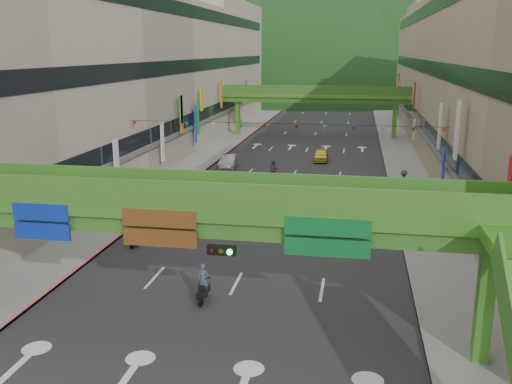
{
  "coord_description": "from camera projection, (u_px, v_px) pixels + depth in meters",
  "views": [
    {
      "loc": [
        5.89,
        -15.29,
        11.94
      ],
      "look_at": [
        0.0,
        18.0,
        3.5
      ],
      "focal_mm": 40.0,
      "sensor_mm": 36.0,
      "label": 1
    }
  ],
  "objects": [
    {
      "name": "pedestrian_dark",
      "position": [
        415.0,
        223.0,
        37.66
      ],
      "size": [
        1.06,
        0.94,
        1.72
      ],
      "primitive_type": "imported",
      "rotation": [
        0.0,
        0.0,
        -0.65
      ],
      "color": "#22212A",
      "rests_on": "ground"
    },
    {
      "name": "car_silver",
      "position": [
        228.0,
        162.0,
        58.73
      ],
      "size": [
        1.9,
        4.47,
        1.43
      ],
      "primitive_type": "imported",
      "rotation": [
        0.0,
        0.0,
        0.09
      ],
      "color": "#98999F",
      "rests_on": "ground"
    },
    {
      "name": "road_slab",
      "position": [
        304.0,
        156.0,
        66.26
      ],
      "size": [
        18.0,
        140.0,
        0.02
      ],
      "primitive_type": "cube",
      "color": "#28282B",
      "rests_on": "ground"
    },
    {
      "name": "building_row_left",
      "position": [
        145.0,
        72.0,
        67.17
      ],
      "size": [
        12.8,
        95.0,
        19.0
      ],
      "color": "#9E937F",
      "rests_on": "ground"
    },
    {
      "name": "curb_right",
      "position": [
        384.0,
        157.0,
        64.7
      ],
      "size": [
        0.2,
        140.0,
        0.18
      ],
      "primitive_type": "cube",
      "color": "gray",
      "rests_on": "ground"
    },
    {
      "name": "bunting_string",
      "position": [
        282.0,
        127.0,
        45.71
      ],
      "size": [
        26.0,
        0.36,
        0.47
      ],
      "color": "black",
      "rests_on": "ground"
    },
    {
      "name": "hill_right",
      "position": [
        417.0,
        88.0,
        186.23
      ],
      "size": [
        208.0,
        176.0,
        128.0
      ],
      "primitive_type": "ellipsoid",
      "color": "#1C4419",
      "rests_on": "ground"
    },
    {
      "name": "scooter_rider_far",
      "position": [
        273.0,
        170.0,
        53.31
      ],
      "size": [
        0.89,
        1.58,
        1.97
      ],
      "color": "maroon",
      "rests_on": "ground"
    },
    {
      "name": "overpass_near",
      "position": [
        223.0,
        228.0,
        22.21
      ],
      "size": [
        28.0,
        12.27,
        7.1
      ],
      "color": "#4C9E2D",
      "rests_on": "ground"
    },
    {
      "name": "scooter_rider_left",
      "position": [
        136.0,
        231.0,
        35.54
      ],
      "size": [
        1.01,
        1.59,
        1.98
      ],
      "color": "gray",
      "rests_on": "ground"
    },
    {
      "name": "curb_left",
      "position": [
        228.0,
        152.0,
        67.78
      ],
      "size": [
        0.2,
        140.0,
        0.18
      ],
      "primitive_type": "cube",
      "color": "#CC5959",
      "rests_on": "ground"
    },
    {
      "name": "overpass_far",
      "position": [
        315.0,
        98.0,
        79.28
      ],
      "size": [
        28.0,
        2.2,
        7.1
      ],
      "color": "#4C9E2D",
      "rests_on": "ground"
    },
    {
      "name": "scooter_rider_mid",
      "position": [
        274.0,
        182.0,
        47.95
      ],
      "size": [
        0.93,
        1.6,
        2.21
      ],
      "color": "black",
      "rests_on": "ground"
    },
    {
      "name": "pedestrian_red",
      "position": [
        403.0,
        192.0,
        46.06
      ],
      "size": [
        0.85,
        0.71,
        1.58
      ],
      "primitive_type": "imported",
      "rotation": [
        0.0,
        0.0,
        -0.16
      ],
      "color": "#9F0425",
      "rests_on": "ground"
    },
    {
      "name": "hill_left",
      "position": [
        289.0,
        90.0,
        173.89
      ],
      "size": [
        168.0,
        140.0,
        112.0
      ],
      "primitive_type": "ellipsoid",
      "color": "#1C4419",
      "rests_on": "ground"
    },
    {
      "name": "building_row_right",
      "position": [
        483.0,
        74.0,
        60.77
      ],
      "size": [
        12.8,
        95.0,
        19.0
      ],
      "color": "gray",
      "rests_on": "ground"
    },
    {
      "name": "sidewalk_left",
      "position": [
        212.0,
        152.0,
        68.1
      ],
      "size": [
        4.0,
        140.0,
        0.15
      ],
      "primitive_type": "cube",
      "color": "gray",
      "rests_on": "ground"
    },
    {
      "name": "scooter_rider_near",
      "position": [
        203.0,
        285.0,
        27.59
      ],
      "size": [
        0.6,
        1.6,
        1.96
      ],
      "color": "black",
      "rests_on": "ground"
    },
    {
      "name": "parked_scooter_row",
      "position": [
        393.0,
        208.0,
        42.32
      ],
      "size": [
        1.6,
        9.35,
        1.08
      ],
      "color": "black",
      "rests_on": "ground"
    },
    {
      "name": "sidewalk_right",
      "position": [
        401.0,
        158.0,
        64.38
      ],
      "size": [
        4.0,
        140.0,
        0.15
      ],
      "primitive_type": "cube",
      "color": "gray",
      "rests_on": "ground"
    },
    {
      "name": "pedestrian_blue",
      "position": [
        403.0,
        183.0,
        48.59
      ],
      "size": [
        0.99,
        0.75,
        1.89
      ],
      "primitive_type": "imported",
      "rotation": [
        0.0,
        0.0,
        3.36
      ],
      "color": "#363D5C",
      "rests_on": "ground"
    },
    {
      "name": "car_yellow",
      "position": [
        321.0,
        155.0,
        62.86
      ],
      "size": [
        1.73,
        3.97,
        1.33
      ],
      "primitive_type": "imported",
      "rotation": [
        0.0,
        0.0,
        0.04
      ],
      "color": "yellow",
      "rests_on": "ground"
    }
  ]
}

